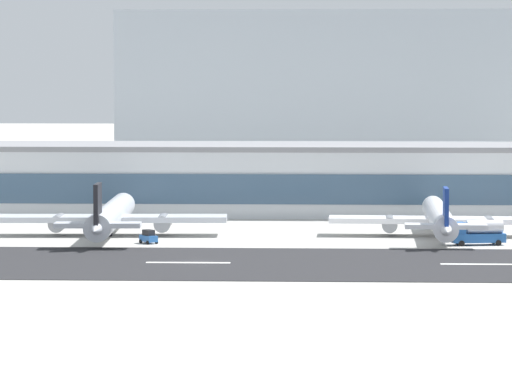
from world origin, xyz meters
TOP-DOWN VIEW (x-y plane):
  - ground_plane at (0.00, 0.00)m, footprint 1400.00×1400.00m
  - runway_strip at (0.00, -1.08)m, footprint 800.00×35.16m
  - runway_centreline_dash_4 at (-1.11, -1.08)m, footprint 12.00×1.20m
  - runway_centreline_dash_5 at (40.49, -1.08)m, footprint 12.00×1.20m
  - terminal_building at (10.86, 76.04)m, footprint 150.33×27.94m
  - distant_hotel_block at (24.50, 173.81)m, footprint 118.81×33.28m
  - airliner_black_tail_gate_0 at (-17.29, 32.65)m, footprint 39.22×48.49m
  - airliner_navy_tail_gate_1 at (37.66, 34.06)m, footprint 37.02×45.34m
  - service_fuel_truck_1 at (42.56, 22.49)m, footprint 8.81×3.97m
  - service_baggage_tug_2 at (-9.61, 22.47)m, footprint 3.23×3.51m

SIDE VIEW (x-z plane):
  - ground_plane at x=0.00m, z-range 0.00..0.00m
  - runway_strip at x=0.00m, z-range 0.00..0.08m
  - runway_centreline_dash_4 at x=-1.11m, z-range 0.08..0.09m
  - runway_centreline_dash_5 at x=40.49m, z-range 0.08..0.09m
  - service_baggage_tug_2 at x=-9.61m, z-range -0.05..2.15m
  - service_fuel_truck_1 at x=42.56m, z-range 0.05..4.00m
  - airliner_navy_tail_gate_1 at x=37.66m, z-range -1.71..7.74m
  - airliner_black_tail_gate_0 at x=-17.29m, z-range -1.83..8.28m
  - terminal_building at x=10.86m, z-range 0.00..13.59m
  - distant_hotel_block at x=24.50m, z-range 0.00..44.69m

